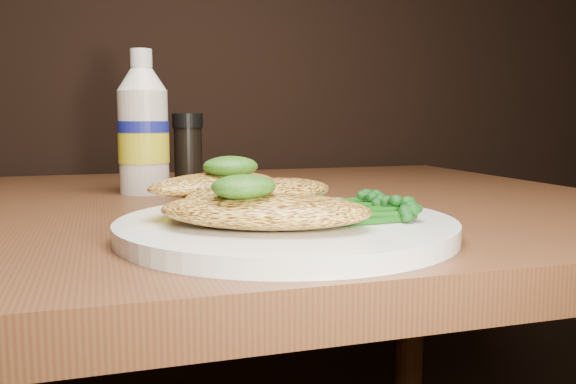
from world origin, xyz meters
name	(u,v)px	position (x,y,z in m)	size (l,w,h in m)	color
plate	(286,227)	(0.09, 0.81, 0.76)	(0.30, 0.30, 0.02)	white
chicken_front	(265,211)	(0.06, 0.77, 0.78)	(0.17, 0.09, 0.03)	#EDBC4B
chicken_mid	(262,193)	(0.07, 0.82, 0.79)	(0.16, 0.08, 0.02)	#EDBC4B
chicken_back	(214,184)	(0.03, 0.85, 0.79)	(0.14, 0.07, 0.02)	#EDBC4B
pesto_front	(244,187)	(0.04, 0.77, 0.80)	(0.05, 0.05, 0.02)	#0B3307
pesto_back	(230,166)	(0.05, 0.84, 0.81)	(0.05, 0.05, 0.02)	#0B3307
broccolini_bundle	(337,206)	(0.13, 0.80, 0.78)	(0.14, 0.10, 0.02)	#154E11
mayo_bottle	(143,122)	(-0.01, 1.15, 0.85)	(0.07, 0.07, 0.19)	silver
pepper_grinder	(188,151)	(0.06, 1.19, 0.80)	(0.04, 0.04, 0.11)	black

